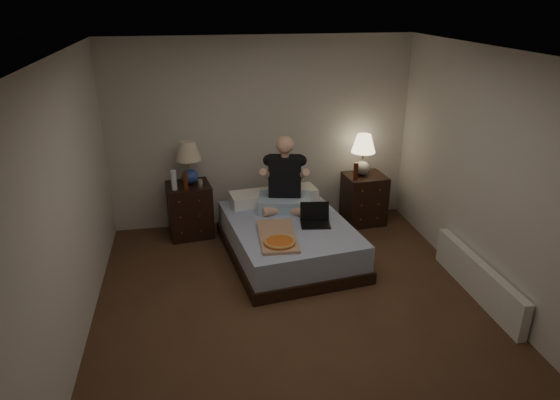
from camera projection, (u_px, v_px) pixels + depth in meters
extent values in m
cube|color=brown|center=(296.00, 312.00, 5.02)|extent=(4.00, 4.50, 0.00)
cube|color=white|center=(300.00, 55.00, 4.06)|extent=(4.00, 4.50, 0.00)
cube|color=beige|center=(261.00, 134.00, 6.58)|extent=(4.00, 0.00, 2.50)
cube|color=beige|center=(394.00, 363.00, 2.50)|extent=(4.00, 0.00, 2.50)
cube|color=beige|center=(66.00, 213.00, 4.20)|extent=(0.00, 4.50, 2.50)
cube|color=beige|center=(497.00, 183.00, 4.88)|extent=(0.00, 4.50, 2.50)
cube|color=#5269A4|center=(289.00, 239.00, 6.01)|extent=(1.56, 1.95, 0.45)
cube|color=black|center=(190.00, 210.00, 6.50)|extent=(0.60, 0.55, 0.70)
cube|color=black|center=(364.00, 199.00, 6.87)|extent=(0.56, 0.51, 0.69)
cylinder|color=white|center=(174.00, 180.00, 6.16)|extent=(0.07, 0.07, 0.25)
cylinder|color=beige|center=(200.00, 183.00, 6.27)|extent=(0.07, 0.07, 0.10)
cylinder|color=#51250B|center=(185.00, 181.00, 6.16)|extent=(0.06, 0.06, 0.23)
cylinder|color=#4E190B|center=(356.00, 171.00, 6.56)|extent=(0.06, 0.06, 0.23)
cube|color=white|center=(478.00, 279.00, 5.22)|extent=(0.10, 1.60, 0.40)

